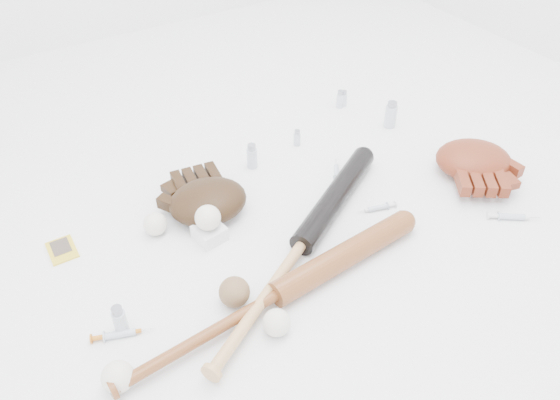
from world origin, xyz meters
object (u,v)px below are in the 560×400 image
bat_wood (279,294)px  glove_dark (208,201)px  bat_dark (302,243)px  pedestal (210,233)px

bat_wood → glove_dark: glove_dark is taller
bat_wood → bat_dark: bearing=33.3°
bat_dark → glove_dark: size_ratio=3.49×
bat_dark → bat_wood: (-0.14, -0.11, -0.00)m
bat_wood → glove_dark: (0.00, 0.38, 0.01)m
bat_dark → glove_dark: glove_dark is taller
glove_dark → pedestal: (-0.04, -0.09, -0.03)m
bat_dark → pedestal: bearing=105.8°
bat_wood → glove_dark: size_ratio=3.40×
bat_dark → bat_wood: bat_dark is taller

